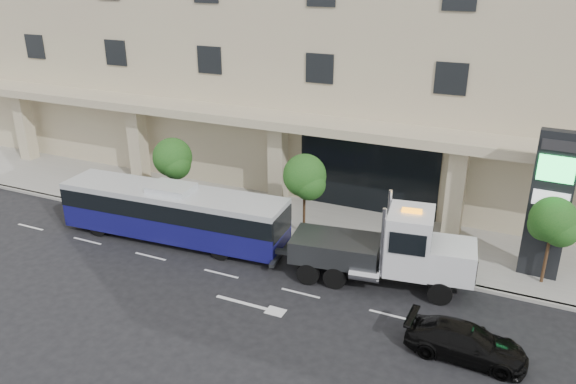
# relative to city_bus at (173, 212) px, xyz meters

# --- Properties ---
(ground) EXTENTS (120.00, 120.00, 0.00)m
(ground) POSITION_rel_city_bus_xyz_m (7.96, -0.54, -1.54)
(ground) COLOR black
(ground) RESTS_ON ground
(sidewalk) EXTENTS (120.00, 6.00, 0.15)m
(sidewalk) POSITION_rel_city_bus_xyz_m (7.96, 4.46, -1.47)
(sidewalk) COLOR gray
(sidewalk) RESTS_ON ground
(curb) EXTENTS (120.00, 0.30, 0.15)m
(curb) POSITION_rel_city_bus_xyz_m (7.96, 1.46, -1.47)
(curb) COLOR gray
(curb) RESTS_ON ground
(convention_center) EXTENTS (60.00, 17.60, 20.00)m
(convention_center) POSITION_rel_city_bus_xyz_m (7.96, 14.88, 8.43)
(convention_center) COLOR #BBA88C
(convention_center) RESTS_ON ground
(tree_left) EXTENTS (2.27, 2.20, 4.22)m
(tree_left) POSITION_rel_city_bus_xyz_m (-2.02, 3.05, 1.57)
(tree_left) COLOR #422B19
(tree_left) RESTS_ON sidewalk
(tree_mid) EXTENTS (2.28, 2.20, 4.38)m
(tree_mid) POSITION_rel_city_bus_xyz_m (5.98, 3.05, 1.72)
(tree_mid) COLOR #422B19
(tree_mid) RESTS_ON sidewalk
(tree_right) EXTENTS (2.10, 2.00, 4.04)m
(tree_right) POSITION_rel_city_bus_xyz_m (17.48, 3.05, 1.49)
(tree_right) COLOR #422B19
(tree_right) RESTS_ON sidewalk
(city_bus) EXTENTS (12.10, 3.25, 3.03)m
(city_bus) POSITION_rel_city_bus_xyz_m (0.00, 0.00, 0.00)
(city_bus) COLOR black
(city_bus) RESTS_ON ground
(tow_truck) EXTENTS (9.09, 3.27, 4.11)m
(tow_truck) POSITION_rel_city_bus_xyz_m (11.18, 0.27, 0.15)
(tow_truck) COLOR #2D3033
(tow_truck) RESTS_ON ground
(black_sedan) EXTENTS (4.37, 1.86, 1.26)m
(black_sedan) POSITION_rel_city_bus_xyz_m (15.06, -3.46, -0.92)
(black_sedan) COLOR black
(black_sedan) RESTS_ON ground
(signage_pylon) EXTENTS (1.72, 0.71, 6.77)m
(signage_pylon) POSITION_rel_city_bus_xyz_m (17.22, 3.69, 2.04)
(signage_pylon) COLOR black
(signage_pylon) RESTS_ON sidewalk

